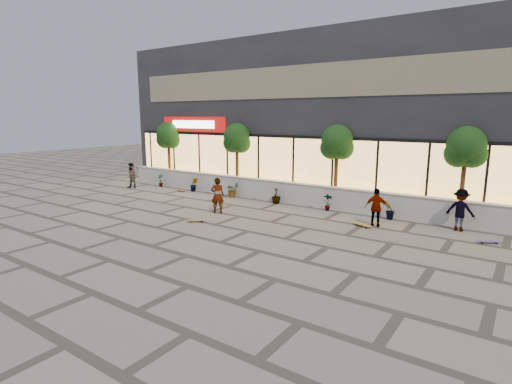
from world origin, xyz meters
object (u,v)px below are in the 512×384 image
Objects in this scene: skater_center at (217,195)px; skater_right_far at (461,210)px; skateboard_right_near at (362,225)px; skateboard_center at (196,220)px; tree_east at (466,150)px; skater_right_near at (376,208)px; tree_midwest at (237,140)px; tree_mideast at (337,144)px; tree_west at (168,137)px; skateboard_right_far at (489,241)px; skateboard_left at (181,190)px; skater_left at (132,176)px.

skater_right_far is (9.39, 3.08, 0.00)m from skater_center.
skateboard_center is at bearing -132.47° from skateboard_right_near.
tree_east is at bearing 63.39° from skateboard_right_near.
skater_right_far is 3.66m from skateboard_right_near.
skater_center is 1.89m from skateboard_center.
tree_east is 4.33m from skater_right_near.
skater_center is at bearing -62.75° from tree_midwest.
tree_midwest is 5.49× the size of skateboard_center.
skateboard_center is at bearing 35.00° from skater_right_far.
tree_mideast is at bearing 148.58° from skateboard_right_near.
skater_right_near is at bearing -6.83° from skateboard_center.
tree_west reaches higher than skater_center.
tree_mideast is 2.56× the size of skater_right_near.
skateboard_right_near is at bearing -12.03° from tree_west.
skateboard_right_near is 4.34m from skateboard_right_far.
tree_midwest reaches higher than skater_right_near.
skater_center is 2.27× the size of skateboard_center.
skateboard_right_near is (-3.22, -1.58, -0.72)m from skater_right_far.
tree_west is 2.56× the size of skater_right_near.
tree_midwest is 2.42× the size of skater_right_far.
skateboard_right_near is (2.47, -2.98, -2.90)m from tree_mideast.
tree_mideast is at bearing 131.15° from skateboard_right_far.
tree_west is at bearing -173.16° from skateboard_right_near.
skateboard_center is at bearing 16.89° from skater_right_near.
tree_midwest is at bearing 47.91° from skateboard_left.
tree_east is 2.42× the size of skater_center.
tree_midwest is 2.56× the size of skater_left.
tree_east is (17.00, 0.00, 0.00)m from tree_west.
skater_right_near is at bearing -10.44° from tree_west.
skater_right_near is at bearing 164.00° from skater_center.
skater_right_near is (14.89, -0.06, -0.00)m from skater_left.
skateboard_right_far is at bearing -11.20° from tree_midwest.
skater_right_far is 14.51m from skateboard_left.
skater_right_near is (-2.61, -2.65, -2.22)m from tree_east.
skateboard_left is 0.96× the size of skateboard_right_far.
skater_center reaches higher than skateboard_right_far.
skater_right_near reaches higher than skateboard_center.
skater_left is 9.34m from skateboard_center.
skater_right_near is 3.07m from skater_right_far.
skateboard_right_near is 1.15× the size of skateboard_right_far.
tree_mideast is 6.25m from skater_right_far.
tree_midwest is 9.54m from skater_right_near.
tree_west reaches higher than skateboard_left.
tree_midwest reaches higher than skater_left.
skateboard_center is at bearing -37.45° from tree_west.
skateboard_left is at bearing -31.95° from tree_west.
skateboard_center is 6.71m from skateboard_right_near.
skateboard_right_near is at bearing 162.19° from skater_center.
tree_mideast is 1.00× the size of tree_east.
tree_west is 2.42× the size of skater_center.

